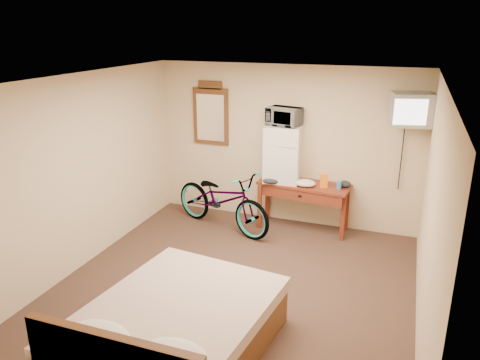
{
  "coord_description": "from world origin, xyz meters",
  "views": [
    {
      "loc": [
        1.79,
        -4.65,
        3.07
      ],
      "look_at": [
        -0.17,
        0.71,
        1.16
      ],
      "focal_mm": 35.0,
      "sensor_mm": 36.0,
      "label": 1
    }
  ],
  "objects_px": {
    "microwave": "(284,116)",
    "bed": "(171,333)",
    "mini_fridge": "(283,153)",
    "bicycle": "(222,199)",
    "crt_television": "(411,109)",
    "blue_cup": "(339,185)",
    "desk": "(303,191)",
    "wall_mirror": "(211,114)"
  },
  "relations": [
    {
      "from": "microwave",
      "to": "crt_television",
      "type": "relative_size",
      "value": 0.76
    },
    {
      "from": "microwave",
      "to": "blue_cup",
      "type": "distance_m",
      "value": 1.3
    },
    {
      "from": "crt_television",
      "to": "bicycle",
      "type": "xyz_separation_m",
      "value": [
        -2.6,
        -0.4,
        -1.49
      ]
    },
    {
      "from": "bed",
      "to": "desk",
      "type": "bearing_deg",
      "value": 81.72
    },
    {
      "from": "bed",
      "to": "blue_cup",
      "type": "bearing_deg",
      "value": 72.84
    },
    {
      "from": "microwave",
      "to": "blue_cup",
      "type": "relative_size",
      "value": 3.96
    },
    {
      "from": "desk",
      "to": "bed",
      "type": "distance_m",
      "value": 3.42
    },
    {
      "from": "microwave",
      "to": "bed",
      "type": "bearing_deg",
      "value": -79.06
    },
    {
      "from": "blue_cup",
      "to": "mini_fridge",
      "type": "bearing_deg",
      "value": 172.98
    },
    {
      "from": "desk",
      "to": "mini_fridge",
      "type": "bearing_deg",
      "value": 168.91
    },
    {
      "from": "mini_fridge",
      "to": "wall_mirror",
      "type": "relative_size",
      "value": 0.84
    },
    {
      "from": "desk",
      "to": "blue_cup",
      "type": "relative_size",
      "value": 11.64
    },
    {
      "from": "mini_fridge",
      "to": "bed",
      "type": "distance_m",
      "value": 3.56
    },
    {
      "from": "mini_fridge",
      "to": "bicycle",
      "type": "xyz_separation_m",
      "value": [
        -0.83,
        -0.45,
        -0.7
      ]
    },
    {
      "from": "crt_television",
      "to": "mini_fridge",
      "type": "bearing_deg",
      "value": 178.43
    },
    {
      "from": "crt_television",
      "to": "bed",
      "type": "height_order",
      "value": "crt_television"
    },
    {
      "from": "blue_cup",
      "to": "bed",
      "type": "relative_size",
      "value": 0.05
    },
    {
      "from": "crt_television",
      "to": "bed",
      "type": "relative_size",
      "value": 0.29
    },
    {
      "from": "blue_cup",
      "to": "wall_mirror",
      "type": "xyz_separation_m",
      "value": [
        -2.18,
        0.31,
        0.86
      ]
    },
    {
      "from": "desk",
      "to": "wall_mirror",
      "type": "height_order",
      "value": "wall_mirror"
    },
    {
      "from": "desk",
      "to": "bed",
      "type": "bearing_deg",
      "value": -98.28
    },
    {
      "from": "microwave",
      "to": "wall_mirror",
      "type": "height_order",
      "value": "wall_mirror"
    },
    {
      "from": "desk",
      "to": "wall_mirror",
      "type": "relative_size",
      "value": 1.39
    },
    {
      "from": "blue_cup",
      "to": "crt_television",
      "type": "xyz_separation_m",
      "value": [
        0.87,
        0.06,
        1.16
      ]
    },
    {
      "from": "bed",
      "to": "mini_fridge",
      "type": "bearing_deg",
      "value": 87.76
    },
    {
      "from": "microwave",
      "to": "wall_mirror",
      "type": "bearing_deg",
      "value": -175.84
    },
    {
      "from": "mini_fridge",
      "to": "bicycle",
      "type": "relative_size",
      "value": 0.47
    },
    {
      "from": "crt_television",
      "to": "blue_cup",
      "type": "bearing_deg",
      "value": -175.93
    },
    {
      "from": "wall_mirror",
      "to": "bicycle",
      "type": "bearing_deg",
      "value": -55.41
    },
    {
      "from": "bed",
      "to": "microwave",
      "type": "bearing_deg",
      "value": 87.76
    },
    {
      "from": "microwave",
      "to": "crt_television",
      "type": "distance_m",
      "value": 1.78
    },
    {
      "from": "bicycle",
      "to": "microwave",
      "type": "bearing_deg",
      "value": -41.65
    },
    {
      "from": "desk",
      "to": "mini_fridge",
      "type": "xyz_separation_m",
      "value": [
        -0.36,
        0.07,
        0.55
      ]
    },
    {
      "from": "desk",
      "to": "mini_fridge",
      "type": "relative_size",
      "value": 1.65
    },
    {
      "from": "bicycle",
      "to": "desk",
      "type": "bearing_deg",
      "value": -52.29
    },
    {
      "from": "mini_fridge",
      "to": "bicycle",
      "type": "distance_m",
      "value": 1.18
    },
    {
      "from": "blue_cup",
      "to": "wall_mirror",
      "type": "distance_m",
      "value": 2.36
    },
    {
      "from": "wall_mirror",
      "to": "blue_cup",
      "type": "bearing_deg",
      "value": -8.2
    },
    {
      "from": "desk",
      "to": "crt_television",
      "type": "xyz_separation_m",
      "value": [
        1.41,
        0.02,
        1.34
      ]
    },
    {
      "from": "microwave",
      "to": "desk",
      "type": "bearing_deg",
      "value": 2.06
    },
    {
      "from": "mini_fridge",
      "to": "bicycle",
      "type": "height_order",
      "value": "mini_fridge"
    },
    {
      "from": "wall_mirror",
      "to": "mini_fridge",
      "type": "bearing_deg",
      "value": -9.02
    }
  ]
}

